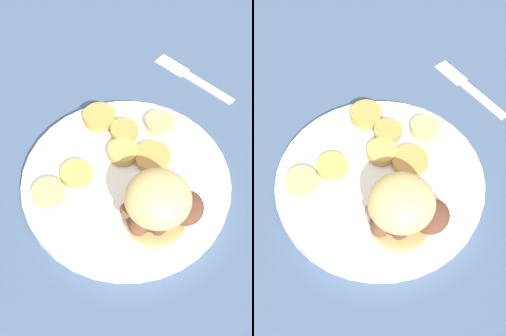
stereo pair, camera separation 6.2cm
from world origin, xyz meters
TOP-DOWN VIEW (x-y plane):
  - ground_plane at (0.00, 0.00)m, footprint 4.00×4.00m
  - dinner_plate at (0.00, 0.00)m, footprint 0.29×0.29m
  - sandwich at (0.07, 0.03)m, footprint 0.09×0.12m
  - potato_round_0 at (-0.08, 0.01)m, footprint 0.04×0.04m
  - potato_round_1 at (-0.09, 0.06)m, footprint 0.04×0.04m
  - potato_round_2 at (-0.01, -0.07)m, footprint 0.04×0.04m
  - potato_round_3 at (-0.11, -0.03)m, footprint 0.05×0.05m
  - potato_round_4 at (-0.04, 0.00)m, footprint 0.04×0.04m
  - potato_round_5 at (-0.03, 0.04)m, footprint 0.05×0.05m
  - potato_round_6 at (0.02, -0.11)m, footprint 0.04×0.04m
  - fork at (-0.20, 0.13)m, footprint 0.13×0.12m

SIDE VIEW (x-z plane):
  - ground_plane at x=0.00m, z-range 0.00..0.00m
  - fork at x=-0.20m, z-range 0.00..0.00m
  - dinner_plate at x=0.00m, z-range 0.00..0.02m
  - potato_round_5 at x=-0.03m, z-range 0.02..0.03m
  - potato_round_2 at x=-0.01m, z-range 0.02..0.03m
  - potato_round_1 at x=-0.09m, z-range 0.02..0.03m
  - potato_round_0 at x=-0.08m, z-range 0.02..0.03m
  - potato_round_4 at x=-0.04m, z-range 0.02..0.03m
  - potato_round_6 at x=0.02m, z-range 0.02..0.03m
  - potato_round_3 at x=-0.11m, z-range 0.02..0.03m
  - sandwich at x=0.07m, z-range 0.02..0.10m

